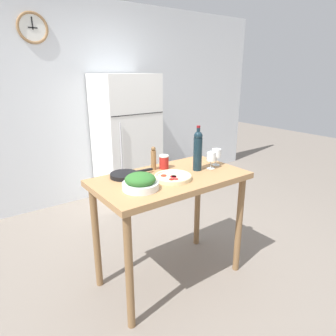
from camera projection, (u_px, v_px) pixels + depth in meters
name	position (u px, v px, depth m)	size (l,w,h in m)	color
ground_plane	(170.00, 276.00, 2.65)	(14.00, 14.00, 0.00)	slate
wall_back	(73.00, 106.00, 3.87)	(6.40, 0.09, 2.60)	silver
refrigerator	(126.00, 139.00, 4.03)	(0.75, 0.69, 1.70)	white
prep_counter	(170.00, 192.00, 2.40)	(1.21, 0.66, 0.94)	#A87A4C
wine_bottle	(198.00, 150.00, 2.46)	(0.07, 0.07, 0.37)	#142833
wine_glass_near	(211.00, 157.00, 2.52)	(0.08, 0.08, 0.15)	silver
wine_glass_far	(216.00, 154.00, 2.61)	(0.08, 0.08, 0.15)	silver
pepper_mill	(153.00, 158.00, 2.49)	(0.04, 0.04, 0.20)	olive
salad_bowl	(140.00, 182.00, 2.09)	(0.26, 0.26, 0.12)	white
homemade_pizza	(173.00, 177.00, 2.29)	(0.29, 0.29, 0.04)	beige
salt_canister	(164.00, 162.00, 2.53)	(0.08, 0.08, 0.12)	#B2231E
cast_iron_skillet	(125.00, 175.00, 2.34)	(0.36, 0.22, 0.03)	black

